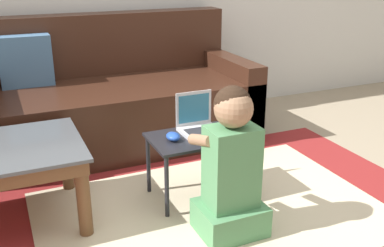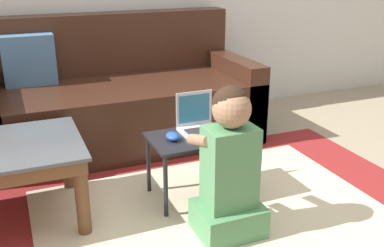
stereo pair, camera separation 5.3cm
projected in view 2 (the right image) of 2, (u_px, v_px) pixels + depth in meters
name	position (u px, v px, depth m)	size (l,w,h in m)	color
ground_plane	(200.00, 204.00, 2.59)	(16.00, 16.00, 0.00)	gray
area_rug	(211.00, 212.00, 2.49)	(2.60, 1.75, 0.01)	maroon
couch	(119.00, 100.00, 3.41)	(1.98, 0.94, 0.93)	#381E14
laptop_desk	(197.00, 144.00, 2.56)	(0.54, 0.35, 0.38)	black
laptop	(199.00, 126.00, 2.58)	(0.22, 0.21, 0.22)	silver
computer_mouse	(173.00, 136.00, 2.48)	(0.07, 0.10, 0.04)	#234CB2
person_seated	(229.00, 168.00, 2.19)	(0.33, 0.36, 0.78)	#518E5B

